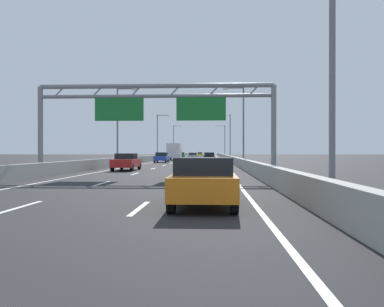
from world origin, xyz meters
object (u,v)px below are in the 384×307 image
(streetlamp_right_mid, at_px, (241,121))
(streetlamp_left_far, at_px, (158,134))
(streetlamp_left_mid, at_px, (119,121))
(orange_car, at_px, (204,182))
(streetlamp_left_distant, at_px, (174,139))
(green_car, at_px, (181,155))
(silver_car, at_px, (193,156))
(black_car, at_px, (209,157))
(red_car, at_px, (126,162))
(box_truck, at_px, (174,151))
(streetlamp_right_distant, at_px, (224,139))
(sign_gantry, at_px, (156,106))
(yellow_car, at_px, (200,154))
(streetlamp_right_far, at_px, (229,134))
(blue_car, at_px, (162,157))
(streetlamp_right_near, at_px, (325,33))

(streetlamp_right_mid, distance_m, streetlamp_left_far, 38.98)
(streetlamp_left_mid, distance_m, orange_car, 38.62)
(streetlamp_left_distant, xyz_separation_m, green_car, (3.81, -22.19, -4.65))
(orange_car, bearing_deg, silver_car, 92.99)
(black_car, height_order, red_car, black_car)
(box_truck, bearing_deg, streetlamp_left_distant, 95.36)
(streetlamp_left_mid, relative_size, orange_car, 2.25)
(streetlamp_right_mid, height_order, orange_car, streetlamp_right_mid)
(streetlamp_right_distant, height_order, black_car, streetlamp_right_distant)
(sign_gantry, height_order, streetlamp_left_far, streetlamp_left_far)
(yellow_car, bearing_deg, red_car, -91.99)
(streetlamp_left_distant, xyz_separation_m, streetlamp_right_distant, (14.93, 0.00, 0.00))
(streetlamp_right_mid, xyz_separation_m, streetlamp_left_far, (-14.93, 36.01, 0.00))
(streetlamp_left_mid, height_order, streetlamp_right_far, same)
(streetlamp_left_far, bearing_deg, streetlamp_right_far, 0.00)
(sign_gantry, height_order, streetlamp_left_distant, streetlamp_left_distant)
(streetlamp_left_far, relative_size, blue_car, 2.25)
(blue_car, height_order, box_truck, box_truck)
(streetlamp_left_mid, height_order, silver_car, streetlamp_left_mid)
(streetlamp_left_mid, bearing_deg, streetlamp_right_far, 67.48)
(streetlamp_left_distant, height_order, box_truck, streetlamp_left_distant)
(orange_car, xyz_separation_m, yellow_car, (-3.83, 122.45, -0.01))
(streetlamp_right_mid, relative_size, yellow_car, 2.27)
(green_car, bearing_deg, streetlamp_right_distant, 63.37)
(streetlamp_right_distant, xyz_separation_m, black_car, (-4.02, -54.26, -4.63))
(red_car, bearing_deg, yellow_car, 88.01)
(blue_car, distance_m, red_car, 25.48)
(streetlamp_left_far, xyz_separation_m, streetlamp_right_distant, (14.93, 36.01, 0.00))
(streetlamp_right_distant, relative_size, orange_car, 2.25)
(streetlamp_left_mid, distance_m, yellow_car, 86.20)
(streetlamp_left_far, distance_m, streetlamp_left_distant, 36.01)
(streetlamp_left_distant, distance_m, silver_car, 36.09)
(streetlamp_left_distant, height_order, silver_car, streetlamp_left_distant)
(green_car, bearing_deg, streetlamp_right_near, -82.62)
(orange_car, height_order, silver_car, orange_car)
(streetlamp_right_near, bearing_deg, black_car, 94.28)
(streetlamp_left_distant, distance_m, orange_car, 109.37)
(box_truck, bearing_deg, streetlamp_right_mid, -70.42)
(streetlamp_right_distant, xyz_separation_m, silver_car, (-7.64, -35.04, -4.66))
(sign_gantry, bearing_deg, streetlamp_right_near, -63.43)
(streetlamp_right_distant, bearing_deg, yellow_car, 119.02)
(streetlamp_right_far, xyz_separation_m, green_car, (-11.12, 13.82, -4.65))
(streetlamp_left_far, xyz_separation_m, orange_car, (11.14, -72.70, -4.64))
(green_car, distance_m, box_truck, 18.65)
(streetlamp_right_mid, height_order, streetlamp_left_far, same)
(streetlamp_left_distant, height_order, red_car, streetlamp_left_distant)
(black_car, relative_size, orange_car, 1.05)
(streetlamp_left_far, relative_size, silver_car, 2.21)
(red_car, bearing_deg, sign_gantry, -63.50)
(black_car, bearing_deg, streetlamp_left_far, 120.88)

